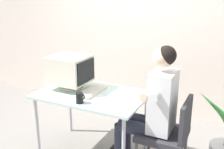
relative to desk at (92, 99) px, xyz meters
name	(u,v)px	position (x,y,z in m)	size (l,w,h in m)	color
wall_back	(159,14)	(0.30, 1.40, 0.83)	(8.00, 0.10, 3.00)	beige
desk	(92,99)	(0.00, 0.00, 0.00)	(1.17, 0.75, 0.73)	#B7B7BC
crt_monitor	(70,70)	(-0.30, 0.04, 0.28)	(0.43, 0.40, 0.38)	beige
keyboard	(92,91)	(-0.01, 0.02, 0.08)	(0.17, 0.42, 0.03)	beige
office_chair	(169,131)	(0.86, 0.04, -0.20)	(0.47, 0.47, 0.82)	#4C4C51
person_seated	(152,106)	(0.68, 0.04, 0.03)	(0.71, 0.54, 1.32)	silver
desk_mug	(80,98)	(0.03, -0.28, 0.12)	(0.07, 0.08, 0.11)	black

